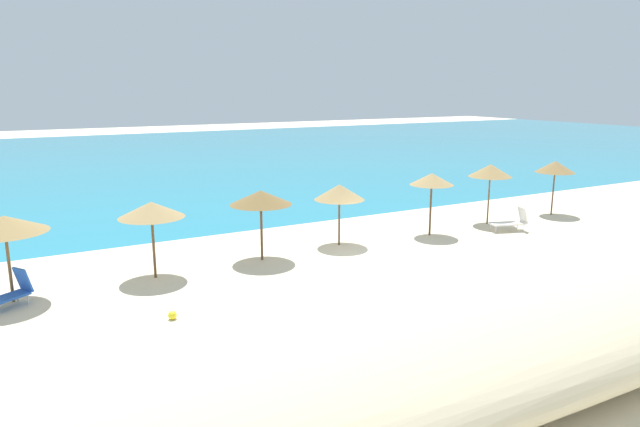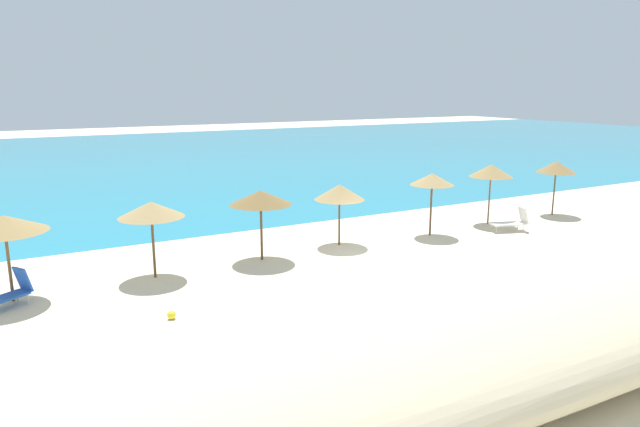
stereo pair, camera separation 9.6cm
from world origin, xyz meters
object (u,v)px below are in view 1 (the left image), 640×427
beach_umbrella_6 (555,167)px  lounge_chair_0 (512,221)px  lounge_chair_1 (8,293)px  beach_umbrella_1 (151,210)px  beach_umbrella_2 (261,198)px  beach_ball (172,315)px  beach_umbrella_0 (4,224)px  beach_umbrella_3 (339,192)px  beach_umbrella_4 (432,179)px  beach_umbrella_5 (490,171)px

beach_umbrella_6 → lounge_chair_0: beach_umbrella_6 is taller
lounge_chair_0 → lounge_chair_1: lounge_chair_0 is taller
beach_umbrella_1 → beach_umbrella_2: 4.06m
beach_umbrella_1 → beach_ball: 4.57m
beach_umbrella_0 → lounge_chair_0: size_ratio=1.53×
beach_umbrella_0 → lounge_chair_0: bearing=-3.1°
beach_umbrella_3 → beach_umbrella_6: size_ratio=0.92×
lounge_chair_0 → beach_ball: size_ratio=7.14×
beach_umbrella_0 → beach_umbrella_3: 12.11m
beach_umbrella_0 → beach_umbrella_4: 16.46m
beach_umbrella_4 → lounge_chair_1: bearing=-177.8°
beach_umbrella_1 → lounge_chair_1: bearing=-171.3°
beach_umbrella_1 → beach_umbrella_3: beach_umbrella_1 is taller
beach_umbrella_6 → beach_umbrella_0: bearing=-179.1°
beach_umbrella_1 → beach_umbrella_6: 20.30m
beach_ball → beach_umbrella_3: bearing=28.5°
beach_umbrella_0 → lounge_chair_1: beach_umbrella_0 is taller
lounge_chair_1 → beach_ball: bearing=-161.4°
beach_umbrella_6 → beach_umbrella_3: bearing=178.6°
beach_umbrella_0 → beach_ball: (3.91, -3.76, -2.32)m
beach_umbrella_4 → beach_umbrella_6: same height
beach_ball → beach_umbrella_5: bearing=14.5°
lounge_chair_0 → beach_ball: 16.52m
beach_umbrella_3 → beach_umbrella_1: bearing=-176.2°
beach_umbrella_5 → beach_umbrella_6: (4.38, -0.12, -0.10)m
beach_umbrella_5 → beach_umbrella_6: beach_umbrella_5 is taller
beach_umbrella_0 → beach_umbrella_3: bearing=3.2°
beach_umbrella_0 → beach_umbrella_2: 8.44m
beach_umbrella_2 → beach_umbrella_5: 11.86m
beach_umbrella_5 → lounge_chair_1: 20.55m
beach_umbrella_3 → lounge_chair_0: beach_umbrella_3 is taller
beach_umbrella_2 → lounge_chair_0: size_ratio=1.52×
lounge_chair_0 → lounge_chair_1: 20.34m
beach_umbrella_3 → beach_ball: bearing=-151.5°
beach_umbrella_0 → beach_ball: size_ratio=10.93×
beach_umbrella_2 → lounge_chair_1: bearing=-174.6°
beach_umbrella_2 → lounge_chair_0: bearing=-6.8°
beach_umbrella_2 → beach_ball: bearing=-138.1°
beach_umbrella_2 → lounge_chair_0: (11.78, -1.40, -1.95)m
lounge_chair_1 → beach_umbrella_0: bearing=-45.4°
lounge_chair_1 → beach_ball: lounge_chair_1 is taller
beach_umbrella_6 → beach_ball: beach_umbrella_6 is taller
beach_umbrella_1 → lounge_chair_1: 4.94m
beach_umbrella_3 → beach_umbrella_5: (8.21, -0.19, 0.33)m
beach_umbrella_6 → lounge_chair_1: 24.89m
beach_umbrella_3 → beach_umbrella_6: beach_umbrella_6 is taller
beach_umbrella_1 → beach_umbrella_2: beach_umbrella_2 is taller
beach_umbrella_4 → beach_ball: bearing=-162.8°
beach_umbrella_1 → beach_umbrella_3: 7.73m
beach_umbrella_0 → beach_umbrella_5: (20.30, 0.49, 0.13)m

